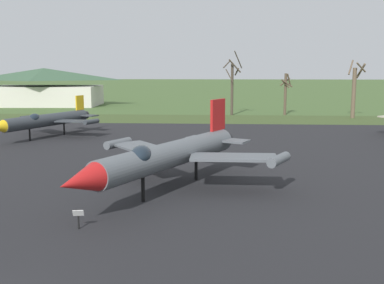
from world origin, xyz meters
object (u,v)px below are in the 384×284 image
Objects in this scene: visitor_building at (45,87)px; info_placard_rear_left at (78,217)px; jet_fighter_rear_left at (168,155)px; jet_fighter_front_left at (46,120)px.

info_placard_rear_left is at bearing -68.18° from visitor_building.
jet_fighter_rear_left is at bearing -63.60° from visitor_building.
visitor_building reaches higher than jet_fighter_front_left.
visitor_building is at bearing 111.82° from info_placard_rear_left.
info_placard_rear_left is at bearing -115.89° from jet_fighter_rear_left.
visitor_building is (-16.70, 43.74, 1.72)m from jet_fighter_front_left.
visitor_building is at bearing 110.89° from jet_fighter_front_left.
info_placard_rear_left is 77.85m from visitor_building.
jet_fighter_front_left is 0.85× the size of jet_fighter_rear_left.
jet_fighter_front_left is at bearing 126.15° from jet_fighter_rear_left.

